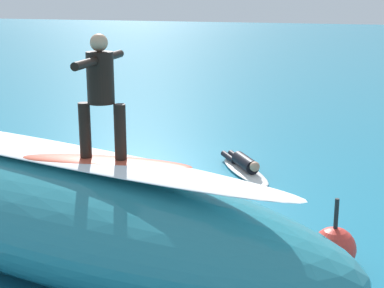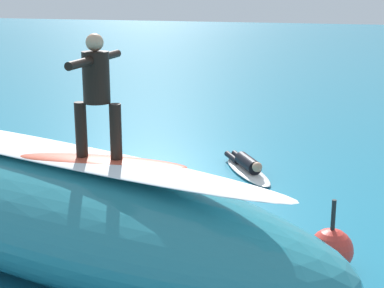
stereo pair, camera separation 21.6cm
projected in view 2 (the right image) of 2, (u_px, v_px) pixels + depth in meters
name	position (u px, v px, depth m)	size (l,w,h in m)	color
ground_plane	(103.00, 190.00, 10.58)	(120.00, 120.00, 0.00)	teal
wave_crest	(31.00, 203.00, 7.81)	(8.97, 2.50, 1.47)	teal
wave_foam_lip	(27.00, 147.00, 7.62)	(7.62, 0.88, 0.08)	white
surfboard_riding	(100.00, 161.00, 6.94)	(2.17, 0.47, 0.09)	#E0563D
surfer_riding	(96.00, 87.00, 6.72)	(0.58, 1.38, 1.45)	black
surfboard_paddling	(248.00, 172.00, 11.50)	(1.96, 0.48, 0.08)	silver
surfer_paddling	(246.00, 162.00, 11.57)	(1.07, 1.40, 0.29)	black
buoy_marker	(331.00, 250.00, 7.44)	(0.56, 0.56, 0.96)	red
foam_patch_mid	(186.00, 268.00, 7.40)	(0.82, 0.74, 0.17)	white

